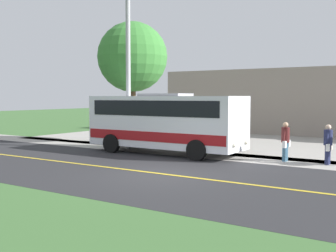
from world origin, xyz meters
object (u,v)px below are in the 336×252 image
street_light_pole (127,62)px  commercial_building (302,101)px  shuttle_bus_front (165,121)px  tree_curbside (132,57)px  pedestrian_with_bags (328,143)px  pedestrian_waiting (285,140)px

street_light_pole → commercial_building: size_ratio=0.43×
shuttle_bus_front → tree_curbside: 6.16m
tree_curbside → commercial_building: 15.44m
street_light_pole → pedestrian_with_bags: bearing=92.5°
pedestrian_with_bags → tree_curbside: bearing=-100.4°
shuttle_bus_front → pedestrian_with_bags: shuttle_bus_front is taller
pedestrian_with_bags → pedestrian_waiting: 1.69m
tree_curbside → commercial_building: (-14.00, 5.95, -2.64)m
pedestrian_waiting → commercial_building: (-16.19, -3.78, 1.46)m
commercial_building → pedestrian_with_bags: bearing=18.7°
pedestrian_with_bags → commercial_building: (-16.10, -5.46, 1.49)m
shuttle_bus_front → pedestrian_with_bags: (-0.84, 7.20, -0.72)m
street_light_pole → commercial_building: bearing=165.2°
shuttle_bus_front → pedestrian_with_bags: size_ratio=4.80×
pedestrian_with_bags → commercial_building: commercial_building is taller
tree_curbside → shuttle_bus_front: bearing=55.1°
street_light_pole → commercial_building: (-16.52, 4.37, -2.10)m
commercial_building → shuttle_bus_front: bearing=-5.8°
pedestrian_with_bags → pedestrian_waiting: pedestrian_waiting is taller
pedestrian_waiting → shuttle_bus_front: bearing=-82.3°
commercial_building → pedestrian_waiting: bearing=13.1°
pedestrian_with_bags → tree_curbside: 12.31m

